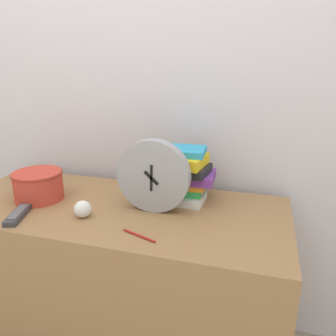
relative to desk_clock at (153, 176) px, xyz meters
name	(u,v)px	position (x,y,z in m)	size (l,w,h in m)	color
wall_back	(143,82)	(-0.17, 0.36, 0.32)	(6.00, 0.04, 2.40)	silver
desk	(118,282)	(-0.17, -0.01, -0.51)	(1.38, 0.59, 0.73)	olive
desk_clock	(153,176)	(0.00, 0.00, 0.00)	(0.29, 0.05, 0.29)	#99999E
book_stack	(182,174)	(0.08, 0.14, -0.03)	(0.27, 0.20, 0.22)	white
basket	(38,184)	(-0.50, -0.03, -0.08)	(0.21, 0.21, 0.12)	#C63D2D
tv_remote	(19,214)	(-0.47, -0.20, -0.13)	(0.10, 0.18, 0.02)	#333338
crumpled_paper_ball	(83,209)	(-0.24, -0.13, -0.11)	(0.06, 0.06, 0.06)	white
pen	(139,235)	(0.02, -0.21, -0.14)	(0.13, 0.05, 0.01)	#B21E1E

